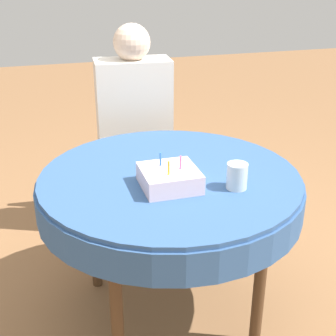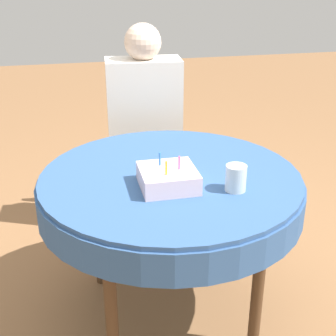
{
  "view_description": "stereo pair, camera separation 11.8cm",
  "coord_description": "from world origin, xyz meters",
  "px_view_note": "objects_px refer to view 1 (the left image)",
  "views": [
    {
      "loc": [
        -0.5,
        -1.68,
        1.54
      ],
      "look_at": [
        -0.02,
        -0.03,
        0.76
      ],
      "focal_mm": 50.0,
      "sensor_mm": 36.0,
      "label": 1
    },
    {
      "loc": [
        -0.39,
        -1.71,
        1.54
      ],
      "look_at": [
        -0.02,
        -0.03,
        0.76
      ],
      "focal_mm": 50.0,
      "sensor_mm": 36.0,
      "label": 2
    }
  ],
  "objects_px": {
    "chair": "(133,148)",
    "drinking_glass": "(237,176)",
    "person": "(134,113)",
    "birthday_cake": "(169,178)"
  },
  "relations": [
    {
      "from": "person",
      "to": "birthday_cake",
      "type": "xyz_separation_m",
      "value": [
        -0.07,
        -0.93,
        0.02
      ]
    },
    {
      "from": "person",
      "to": "birthday_cake",
      "type": "bearing_deg",
      "value": -89.82
    },
    {
      "from": "chair",
      "to": "birthday_cake",
      "type": "relative_size",
      "value": 4.06
    },
    {
      "from": "person",
      "to": "birthday_cake",
      "type": "height_order",
      "value": "person"
    },
    {
      "from": "chair",
      "to": "person",
      "type": "distance_m",
      "value": 0.27
    },
    {
      "from": "person",
      "to": "drinking_glass",
      "type": "xyz_separation_m",
      "value": [
        0.18,
        -1.02,
        0.04
      ]
    },
    {
      "from": "birthday_cake",
      "to": "person",
      "type": "bearing_deg",
      "value": 85.76
    },
    {
      "from": "person",
      "to": "drinking_glass",
      "type": "bearing_deg",
      "value": -75.65
    },
    {
      "from": "chair",
      "to": "drinking_glass",
      "type": "relative_size",
      "value": 8.58
    },
    {
      "from": "chair",
      "to": "birthday_cake",
      "type": "height_order",
      "value": "chair"
    }
  ]
}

